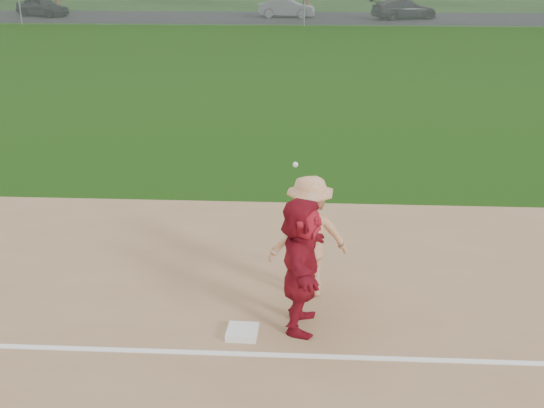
# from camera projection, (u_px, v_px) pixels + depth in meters

# --- Properties ---
(ground) EXTENTS (160.00, 160.00, 0.00)m
(ground) POSITION_uv_depth(u_px,v_px,m) (266.00, 325.00, 9.80)
(ground) COLOR #173A0B
(ground) RESTS_ON ground
(foul_line) EXTENTS (60.00, 0.10, 0.01)m
(foul_line) POSITION_uv_depth(u_px,v_px,m) (262.00, 355.00, 9.05)
(foul_line) COLOR white
(foul_line) RESTS_ON infield_dirt
(parking_asphalt) EXTENTS (120.00, 10.00, 0.01)m
(parking_asphalt) POSITION_uv_depth(u_px,v_px,m) (305.00, 18.00, 52.77)
(parking_asphalt) COLOR black
(parking_asphalt) RESTS_ON ground
(first_base) EXTENTS (0.44, 0.44, 0.10)m
(first_base) POSITION_uv_depth(u_px,v_px,m) (242.00, 332.00, 9.49)
(first_base) COLOR white
(first_base) RESTS_ON infield_dirt
(base_runner) EXTENTS (0.67, 1.84, 1.95)m
(base_runner) POSITION_uv_depth(u_px,v_px,m) (301.00, 264.00, 9.39)
(base_runner) COLOR maroon
(base_runner) RESTS_ON infield_dirt
(car_left) EXTENTS (4.77, 3.43, 1.51)m
(car_left) POSITION_uv_depth(u_px,v_px,m) (42.00, 7.00, 53.36)
(car_left) COLOR black
(car_left) RESTS_ON parking_asphalt
(car_mid) EXTENTS (4.44, 1.82, 1.43)m
(car_mid) POSITION_uv_depth(u_px,v_px,m) (287.00, 8.00, 52.55)
(car_mid) COLOR #53555A
(car_mid) RESTS_ON parking_asphalt
(car_right) EXTENTS (5.47, 3.85, 1.47)m
(car_right) POSITION_uv_depth(u_px,v_px,m) (404.00, 9.00, 51.43)
(car_right) COLOR black
(car_right) RESTS_ON parking_asphalt
(first_base_play) EXTENTS (1.40, 1.05, 2.26)m
(first_base_play) POSITION_uv_depth(u_px,v_px,m) (309.00, 237.00, 10.33)
(first_base_play) COLOR #AFAFB1
(first_base_play) RESTS_ON infield_dirt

